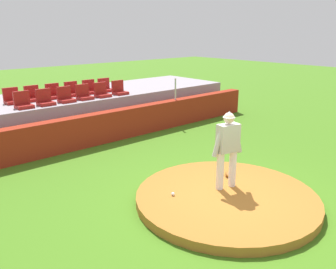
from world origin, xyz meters
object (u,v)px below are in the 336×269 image
(stadium_chair_1, at_px, (45,100))
(stadium_chair_10, at_px, (90,89))
(stadium_chair_0, at_px, (23,103))
(stadium_chair_11, at_px, (105,87))
(fielding_glove, at_px, (229,174))
(stadium_chair_8, at_px, (54,94))
(pitcher, at_px, (228,144))
(stadium_chair_9, at_px, (72,91))
(baseball, at_px, (173,194))
(stadium_chair_4, at_px, (102,92))
(stadium_chair_2, at_px, (66,97))
(stadium_chair_3, at_px, (84,95))
(stadium_chair_7, at_px, (33,96))
(stadium_chair_5, at_px, (119,90))
(stadium_chair_6, at_px, (12,99))

(stadium_chair_1, relative_size, stadium_chair_10, 1.00)
(stadium_chair_0, bearing_deg, stadium_chair_11, -165.54)
(stadium_chair_11, bearing_deg, fielding_glove, 82.31)
(stadium_chair_8, bearing_deg, fielding_glove, 99.49)
(pitcher, relative_size, stadium_chair_9, 3.44)
(pitcher, bearing_deg, stadium_chair_8, 108.18)
(baseball, relative_size, stadium_chair_4, 0.15)
(pitcher, height_order, stadium_chair_2, pitcher)
(fielding_glove, relative_size, stadium_chair_11, 0.60)
(stadium_chair_3, distance_m, stadium_chair_9, 0.86)
(pitcher, xyz_separation_m, stadium_chair_7, (-1.32, 7.24, 0.21))
(fielding_glove, distance_m, stadium_chair_8, 7.07)
(stadium_chair_2, distance_m, stadium_chair_5, 2.13)
(stadium_chair_0, relative_size, stadium_chair_6, 1.00)
(stadium_chair_0, xyz_separation_m, stadium_chair_3, (2.07, 0.03, 0.00))
(baseball, distance_m, stadium_chair_5, 6.56)
(stadium_chair_4, distance_m, stadium_chair_7, 2.29)
(stadium_chair_5, bearing_deg, stadium_chair_3, -0.28)
(stadium_chair_1, relative_size, stadium_chair_6, 1.00)
(stadium_chair_7, bearing_deg, stadium_chair_6, -0.32)
(stadium_chair_3, bearing_deg, stadium_chair_4, 178.44)
(pitcher, bearing_deg, stadium_chair_7, 113.75)
(fielding_glove, xyz_separation_m, stadium_chair_0, (-2.53, 5.99, 1.15))
(fielding_glove, bearing_deg, stadium_chair_8, -112.34)
(baseball, height_order, stadium_chair_2, stadium_chair_2)
(stadium_chair_3, relative_size, stadium_chair_4, 1.00)
(stadium_chair_9, height_order, stadium_chair_10, same)
(stadium_chair_3, bearing_deg, stadium_chair_8, -51.42)
(pitcher, height_order, stadium_chair_0, pitcher)
(stadium_chair_3, bearing_deg, stadium_chair_7, -32.33)
(pitcher, height_order, fielding_glove, pitcher)
(stadium_chair_6, relative_size, stadium_chair_11, 1.00)
(stadium_chair_4, xyz_separation_m, stadium_chair_7, (-2.10, 0.91, 0.00))
(stadium_chair_3, bearing_deg, baseball, 78.14)
(stadium_chair_8, bearing_deg, stadium_chair_7, -2.10)
(stadium_chair_1, distance_m, stadium_chair_2, 0.71)
(stadium_chair_2, xyz_separation_m, stadium_chair_4, (1.38, 0.00, 0.00))
(stadium_chair_2, bearing_deg, stadium_chair_1, 1.57)
(stadium_chair_0, distance_m, stadium_chair_3, 2.07)
(stadium_chair_5, xyz_separation_m, stadium_chair_8, (-2.14, 0.87, 0.00))
(stadium_chair_0, height_order, stadium_chair_1, same)
(stadium_chair_8, bearing_deg, stadium_chair_2, 90.32)
(stadium_chair_3, height_order, stadium_chair_7, same)
(stadium_chair_0, distance_m, stadium_chair_7, 1.13)
(stadium_chair_11, bearing_deg, stadium_chair_2, 23.18)
(pitcher, xyz_separation_m, stadium_chair_1, (-1.31, 6.30, 0.21))
(fielding_glove, xyz_separation_m, stadium_chair_6, (-2.55, 6.91, 1.15))
(stadium_chair_3, relative_size, stadium_chair_5, 1.00)
(baseball, height_order, stadium_chair_10, stadium_chair_10)
(stadium_chair_1, xyz_separation_m, stadium_chair_8, (0.70, 0.91, 0.00))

